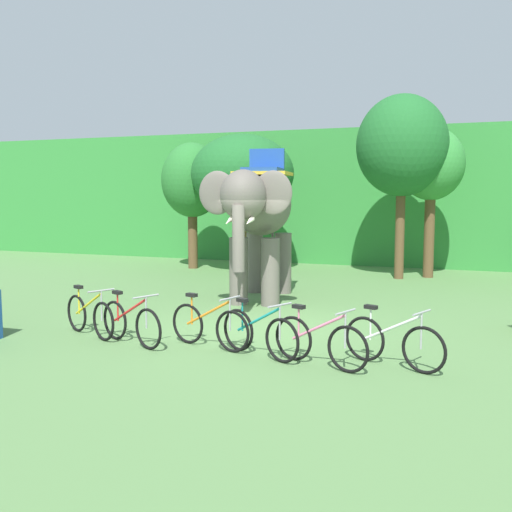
{
  "coord_description": "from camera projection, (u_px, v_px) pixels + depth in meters",
  "views": [
    {
      "loc": [
        3.97,
        -10.63,
        2.61
      ],
      "look_at": [
        -0.35,
        1.0,
        1.3
      ],
      "focal_mm": 40.87,
      "sensor_mm": 36.0,
      "label": 1
    }
  ],
  "objects": [
    {
      "name": "tree_right",
      "position": [
        192.0,
        181.0,
        20.42
      ],
      "size": [
        2.15,
        2.15,
        4.42
      ],
      "color": "brown",
      "rests_on": "ground"
    },
    {
      "name": "bike_white",
      "position": [
        393.0,
        342.0,
        8.82
      ],
      "size": [
        1.6,
        0.76,
        0.92
      ],
      "color": "black",
      "rests_on": "ground"
    },
    {
      "name": "bike_orange",
      "position": [
        209.0,
        326.0,
        9.93
      ],
      "size": [
        1.66,
        0.63,
        0.92
      ],
      "color": "black",
      "rests_on": "ground"
    },
    {
      "name": "tree_far_left",
      "position": [
        431.0,
        166.0,
        18.09
      ],
      "size": [
        2.03,
        2.03,
        4.69
      ],
      "color": "brown",
      "rests_on": "ground"
    },
    {
      "name": "ground_plane",
      "position": [
        255.0,
        327.0,
        11.56
      ],
      "size": [
        80.0,
        80.0,
        0.0
      ],
      "primitive_type": "plane",
      "color": "#567F47"
    },
    {
      "name": "bike_red",
      "position": [
        131.0,
        323.0,
        10.16
      ],
      "size": [
        1.59,
        0.78,
        0.92
      ],
      "color": "black",
      "rests_on": "ground"
    },
    {
      "name": "elephant",
      "position": [
        259.0,
        211.0,
        14.16
      ],
      "size": [
        2.2,
        4.23,
        3.78
      ],
      "color": "#665E56",
      "rests_on": "ground"
    },
    {
      "name": "bike_yellow",
      "position": [
        89.0,
        315.0,
        10.76
      ],
      "size": [
        1.56,
        0.83,
        0.92
      ],
      "color": "black",
      "rests_on": "ground"
    },
    {
      "name": "foliage_hedge",
      "position": [
        370.0,
        197.0,
        23.99
      ],
      "size": [
        36.0,
        6.0,
        5.02
      ],
      "primitive_type": "cube",
      "color": "#338438",
      "rests_on": "ground"
    },
    {
      "name": "bike_pink",
      "position": [
        319.0,
        341.0,
        8.85
      ],
      "size": [
        1.62,
        0.73,
        0.92
      ],
      "color": "black",
      "rests_on": "ground"
    },
    {
      "name": "tree_far_right",
      "position": [
        402.0,
        146.0,
        17.74
      ],
      "size": [
        2.77,
        2.77,
        5.64
      ],
      "color": "brown",
      "rests_on": "ground"
    },
    {
      "name": "bike_teal",
      "position": [
        259.0,
        333.0,
        9.39
      ],
      "size": [
        1.57,
        0.82,
        0.92
      ],
      "color": "black",
      "rests_on": "ground"
    },
    {
      "name": "tree_center",
      "position": [
        243.0,
        174.0,
        19.3
      ],
      "size": [
        3.42,
        3.42,
        4.6
      ],
      "color": "brown",
      "rests_on": "ground"
    }
  ]
}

